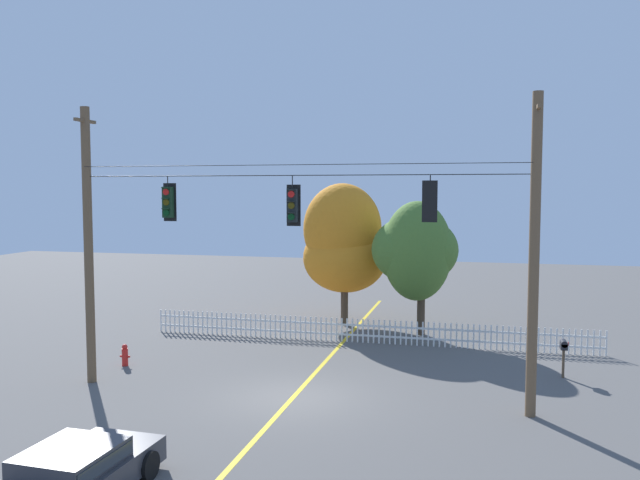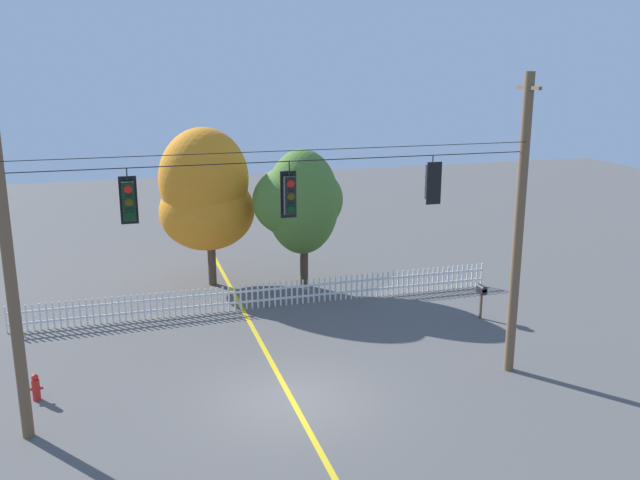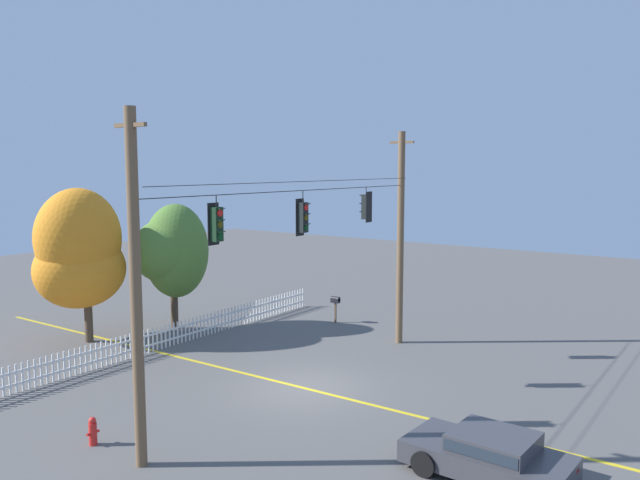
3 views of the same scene
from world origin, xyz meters
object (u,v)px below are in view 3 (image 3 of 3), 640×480
(autumn_maple_near_fence, at_px, (80,255))
(fire_hydrant, at_px, (93,431))
(traffic_signal_westbound_side, at_px, (303,217))
(traffic_signal_eastbound_side, at_px, (366,207))
(autumn_maple_mid, at_px, (173,251))
(parked_car, at_px, (489,454))
(roadside_mailbox, at_px, (335,301))
(traffic_signal_northbound_primary, at_px, (216,224))

(autumn_maple_near_fence, relative_size, fire_hydrant, 8.43)
(traffic_signal_westbound_side, height_order, traffic_signal_eastbound_side, same)
(autumn_maple_mid, xyz_separation_m, parked_car, (-5.27, -16.90, -3.12))
(fire_hydrant, distance_m, roadside_mailbox, 15.34)
(traffic_signal_eastbound_side, height_order, parked_car, traffic_signal_eastbound_side)
(traffic_signal_eastbound_side, bearing_deg, fire_hydrant, 169.43)
(autumn_maple_mid, bearing_deg, roadside_mailbox, -43.80)
(traffic_signal_northbound_primary, relative_size, parked_car, 0.35)
(parked_car, distance_m, roadside_mailbox, 15.85)
(traffic_signal_northbound_primary, xyz_separation_m, parked_car, (1.59, -7.47, -5.35))
(parked_car, bearing_deg, traffic_signal_westbound_side, 71.75)
(traffic_signal_northbound_primary, relative_size, autumn_maple_near_fence, 0.21)
(parked_car, height_order, roadside_mailbox, roadside_mailbox)
(autumn_maple_near_fence, distance_m, roadside_mailbox, 11.82)
(autumn_maple_near_fence, bearing_deg, parked_car, -95.20)
(autumn_maple_near_fence, distance_m, parked_car, 19.11)
(parked_car, xyz_separation_m, fire_hydrant, (-4.43, 9.49, -0.22))
(autumn_maple_mid, bearing_deg, autumn_maple_near_fence, 152.30)
(traffic_signal_westbound_side, xyz_separation_m, traffic_signal_eastbound_side, (4.07, -0.02, 0.14))
(parked_car, xyz_separation_m, roadside_mailbox, (10.74, 11.65, 0.44))
(roadside_mailbox, bearing_deg, fire_hydrant, -171.90)
(fire_hydrant, bearing_deg, parked_car, -64.98)
(traffic_signal_northbound_primary, xyz_separation_m, autumn_maple_mid, (6.86, 9.44, -2.23))
(autumn_maple_near_fence, height_order, roadside_mailbox, autumn_maple_near_fence)
(traffic_signal_northbound_primary, height_order, autumn_maple_mid, traffic_signal_northbound_primary)
(fire_hydrant, bearing_deg, traffic_signal_eastbound_side, -10.57)
(traffic_signal_westbound_side, bearing_deg, parked_car, -108.25)
(parked_car, bearing_deg, fire_hydrant, 115.02)
(traffic_signal_eastbound_side, bearing_deg, autumn_maple_mid, 97.63)
(autumn_maple_near_fence, relative_size, parked_car, 1.64)
(autumn_maple_mid, distance_m, fire_hydrant, 12.65)
(traffic_signal_northbound_primary, relative_size, roadside_mailbox, 1.10)
(traffic_signal_westbound_side, distance_m, roadside_mailbox, 10.46)
(autumn_maple_mid, xyz_separation_m, fire_hydrant, (-9.70, -7.41, -3.33))
(traffic_signal_eastbound_side, height_order, autumn_maple_mid, traffic_signal_eastbound_side)
(autumn_maple_near_fence, xyz_separation_m, autumn_maple_mid, (3.56, -1.87, -0.05))
(traffic_signal_northbound_primary, bearing_deg, parked_car, -77.95)
(traffic_signal_westbound_side, xyz_separation_m, autumn_maple_near_fence, (-0.75, 11.30, -2.10))
(traffic_signal_eastbound_side, xyz_separation_m, parked_car, (-6.53, -7.45, -5.41))
(traffic_signal_eastbound_side, relative_size, fire_hydrant, 1.70)
(fire_hydrant, xyz_separation_m, roadside_mailbox, (15.17, 2.16, 0.66))
(traffic_signal_northbound_primary, height_order, parked_car, traffic_signal_northbound_primary)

